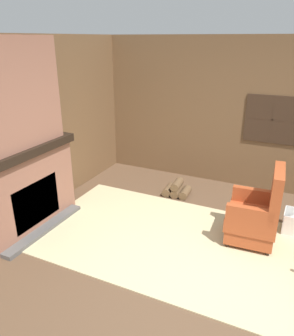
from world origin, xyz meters
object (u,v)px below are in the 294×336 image
(firewood_stack, at_px, (177,190))
(decorative_plate_on_mantel, at_px, (18,136))
(storage_case, at_px, (45,131))
(armchair, at_px, (256,216))

(firewood_stack, bearing_deg, decorative_plate_on_mantel, -131.96)
(storage_case, xyz_separation_m, decorative_plate_on_mantel, (-0.02, -0.47, 0.05))
(armchair, bearing_deg, decorative_plate_on_mantel, 13.71)
(firewood_stack, height_order, storage_case, storage_case)
(firewood_stack, bearing_deg, storage_case, -140.47)
(storage_case, bearing_deg, decorative_plate_on_mantel, -92.46)
(armchair, height_order, decorative_plate_on_mantel, decorative_plate_on_mantel)
(armchair, distance_m, firewood_stack, 1.64)
(firewood_stack, xyz_separation_m, decorative_plate_on_mantel, (-1.57, -1.75, 1.20))
(firewood_stack, xyz_separation_m, storage_case, (-1.55, -1.28, 1.15))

